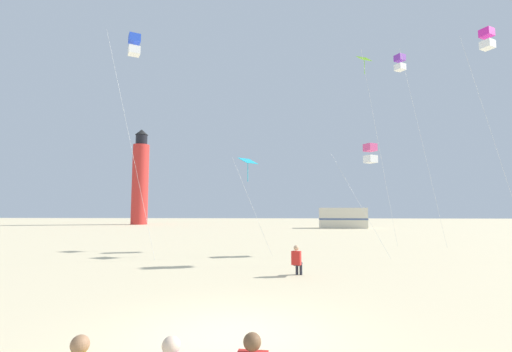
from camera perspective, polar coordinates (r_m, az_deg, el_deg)
The scene contains 10 objects.
ground at distance 7.70m, azimuth -3.75°, elevation -24.47°, with size 200.00×200.00×0.00m, color beige.
kite_flyer_standing at distance 13.99m, azimuth 6.62°, elevation -13.24°, with size 0.45×0.56×1.16m.
kite_diamond_lime at distance 28.54m, azimuth 17.27°, elevation 16.34°, with size 2.38×2.33×13.95m.
kite_box_blue at distance 21.92m, azimuth -19.05°, elevation 19.30°, with size 2.48×2.16×12.19m.
kite_diamond_cyan at distance 20.39m, azimuth -1.29°, elevation 1.98°, with size 2.16×2.02×5.54m.
kite_box_violet at distance 28.86m, azimuth 22.22°, elevation 16.50°, with size 3.12×2.73×13.73m.
kite_box_magenta at distance 25.04m, azimuth 33.23°, elevation 17.95°, with size 2.19×2.14×12.70m.
kite_box_rainbow at distance 22.16m, azimuth 17.96°, elevation 3.47°, with size 2.80×2.80×6.44m.
lighthouse_distant at distance 65.25m, azimuth -18.17°, elevation -0.54°, with size 2.80×2.80×16.80m.
rv_van_cream at distance 50.78m, azimuth 13.83°, elevation -6.60°, with size 6.57×2.72×2.80m.
Camera 1 is at (0.88, -7.23, 2.50)m, focal length 24.79 mm.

